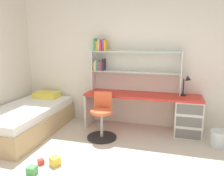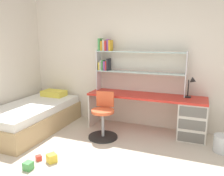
# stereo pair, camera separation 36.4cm
# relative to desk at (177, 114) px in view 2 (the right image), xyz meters

# --- Properties ---
(room_shell) EXTENTS (5.84, 5.95, 2.67)m
(room_shell) POSITION_rel_desk_xyz_m (-1.99, -0.94, 0.93)
(room_shell) COLOR silver
(room_shell) RESTS_ON ground_plane
(desk) EXTENTS (2.16, 0.55, 0.71)m
(desk) POSITION_rel_desk_xyz_m (0.00, 0.00, 0.00)
(desk) COLOR red
(desk) RESTS_ON ground_plane
(bookshelf_hutch) EXTENTS (1.72, 0.22, 1.03)m
(bookshelf_hutch) POSITION_rel_desk_xyz_m (-1.02, 0.16, 0.90)
(bookshelf_hutch) COLOR silver
(bookshelf_hutch) RESTS_ON desk
(desk_lamp) EXTENTS (0.20, 0.17, 0.38)m
(desk_lamp) POSITION_rel_desk_xyz_m (0.21, 0.07, 0.55)
(desk_lamp) COLOR black
(desk_lamp) RESTS_ON desk
(swivel_chair) EXTENTS (0.52, 0.52, 0.81)m
(swivel_chair) POSITION_rel_desk_xyz_m (-1.21, -0.54, -0.09)
(swivel_chair) COLOR black
(swivel_chair) RESTS_ON ground_plane
(bed_platform) EXTENTS (1.04, 1.95, 0.62)m
(bed_platform) POSITION_rel_desk_xyz_m (-2.63, -0.69, -0.16)
(bed_platform) COLOR tan
(bed_platform) RESTS_ON ground_plane
(waste_bin) EXTENTS (0.27, 0.27, 0.27)m
(waste_bin) POSITION_rel_desk_xyz_m (0.74, -0.37, -0.28)
(waste_bin) COLOR silver
(waste_bin) RESTS_ON ground_plane
(toy_block_red_0) EXTENTS (0.10, 0.10, 0.07)m
(toy_block_red_0) POSITION_rel_desk_xyz_m (-1.75, -1.62, -0.37)
(toy_block_red_0) COLOR red
(toy_block_red_0) RESTS_ON ground_plane
(toy_block_green_1) EXTENTS (0.11, 0.11, 0.11)m
(toy_block_green_1) POSITION_rel_desk_xyz_m (-1.73, -1.87, -0.35)
(toy_block_green_1) COLOR #479E51
(toy_block_green_1) RESTS_ON ground_plane
(toy_block_yellow_2) EXTENTS (0.17, 0.17, 0.12)m
(toy_block_yellow_2) POSITION_rel_desk_xyz_m (-1.55, -1.59, -0.35)
(toy_block_yellow_2) COLOR gold
(toy_block_yellow_2) RESTS_ON ground_plane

